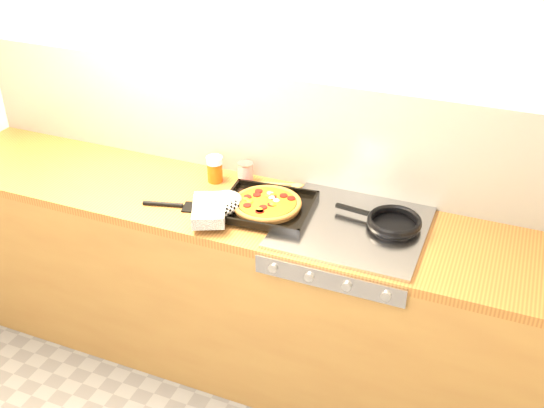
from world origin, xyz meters
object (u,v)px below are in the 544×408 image
at_px(pizza_on_tray, 251,205).
at_px(juice_glass, 215,169).
at_px(frying_pan, 393,222).
at_px(tomato_can, 245,173).

relative_size(pizza_on_tray, juice_glass, 4.09).
height_order(pizza_on_tray, juice_glass, juice_glass).
distance_m(pizza_on_tray, frying_pan, 0.60).
distance_m(frying_pan, juice_glass, 0.87).
distance_m(pizza_on_tray, juice_glass, 0.34).
height_order(tomato_can, juice_glass, juice_glass).
xyz_separation_m(pizza_on_tray, tomato_can, (-0.14, 0.24, 0.01)).
height_order(frying_pan, juice_glass, juice_glass).
bearing_deg(frying_pan, tomato_can, 169.46).
xyz_separation_m(pizza_on_tray, juice_glass, (-0.28, 0.20, 0.02)).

